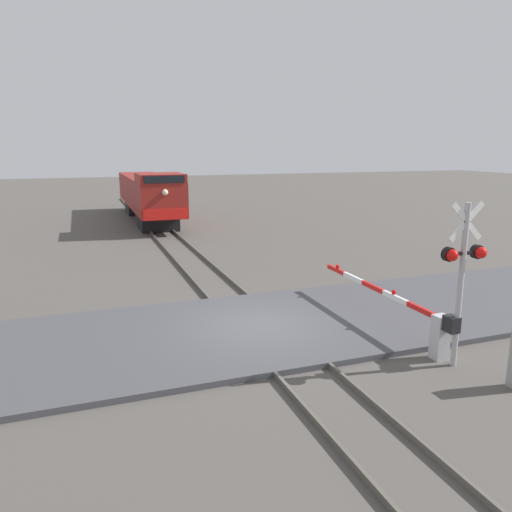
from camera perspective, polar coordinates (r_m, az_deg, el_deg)
ground_plane at (r=14.61m, az=0.41°, el=-8.63°), size 160.00×160.00×0.00m
rail_track_left at (r=14.37m, az=-2.30°, el=-8.69°), size 0.08×80.00×0.15m
rail_track_right at (r=14.83m, az=3.04°, el=-8.00°), size 0.08×80.00×0.15m
road_surface at (r=14.58m, az=0.41°, el=-8.34°), size 36.00×6.03×0.16m
locomotive at (r=36.58m, az=-12.48°, el=7.08°), size 2.81×15.37×3.72m
crossing_signal at (r=12.53m, az=23.07°, el=-1.12°), size 1.18×0.33×4.08m
crossing_gate at (r=13.95m, az=18.36°, el=-6.83°), size 0.36×6.49×1.27m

